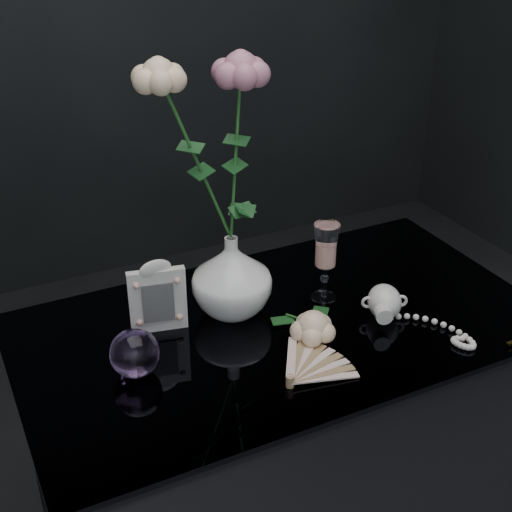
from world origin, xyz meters
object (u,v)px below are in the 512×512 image
vase (232,276)px  wine_glass (325,263)px  pearl_jar (385,300)px  loose_rose (313,327)px  paperweight (135,353)px  picture_frame (157,295)px

vase → wine_glass: bearing=-11.9°
wine_glass → pearl_jar: size_ratio=0.71×
loose_rose → pearl_jar: bearing=-14.8°
paperweight → pearl_jar: size_ratio=0.37×
vase → picture_frame: vase is taller
picture_frame → paperweight: bearing=-114.5°
wine_glass → paperweight: 0.44m
loose_rose → pearl_jar: (0.18, 0.02, 0.00)m
wine_glass → picture_frame: wine_glass is taller
picture_frame → pearl_jar: size_ratio=0.64×
vase → paperweight: (-0.24, -0.11, -0.04)m
picture_frame → loose_rose: bearing=-22.2°
paperweight → pearl_jar: (0.51, -0.04, -0.01)m
pearl_jar → vase: bearing=173.3°
picture_frame → vase: bearing=9.9°
loose_rose → picture_frame: bearing=125.9°
wine_glass → picture_frame: (-0.35, 0.05, -0.01)m
picture_frame → paperweight: (-0.09, -0.12, -0.03)m
vase → picture_frame: size_ratio=1.09×
wine_glass → pearl_jar: (0.08, -0.11, -0.05)m
vase → loose_rose: vase is taller
wine_glass → paperweight: (-0.44, -0.07, -0.04)m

